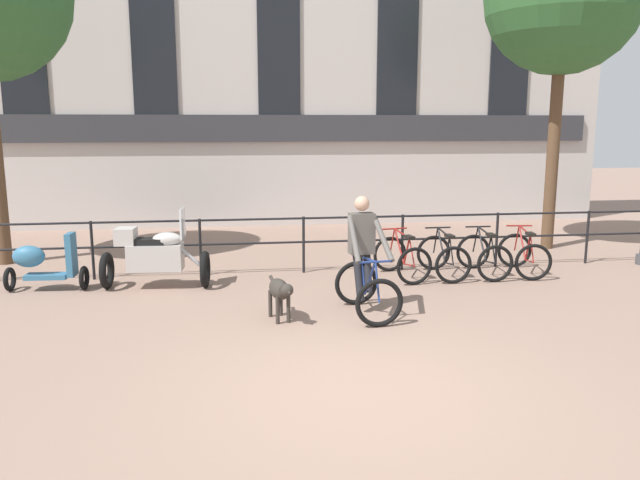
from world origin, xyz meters
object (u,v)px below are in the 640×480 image
at_px(cyclist_with_bike, 365,262).
at_px(dog, 280,291).
at_px(parked_bicycle_near_lamp, 402,258).
at_px(parked_motorcycle, 155,255).
at_px(parked_scooter, 43,263).
at_px(parked_bicycle_mid_right, 484,256).
at_px(parked_bicycle_mid_left, 443,257).
at_px(parked_bicycle_far_end, 524,255).

relative_size(cyclist_with_bike, dog, 1.87).
relative_size(dog, parked_bicycle_near_lamp, 0.75).
xyz_separation_m(parked_motorcycle, parked_bicycle_near_lamp, (4.29, 0.09, -0.20)).
relative_size(parked_motorcycle, parked_scooter, 1.38).
height_order(parked_bicycle_near_lamp, parked_bicycle_mid_right, same).
distance_m(parked_motorcycle, parked_bicycle_mid_right, 5.83).
distance_m(cyclist_with_bike, parked_motorcycle, 3.69).
bearing_deg(parked_motorcycle, parked_scooter, 91.66).
height_order(dog, parked_bicycle_mid_right, parked_bicycle_mid_right).
bearing_deg(parked_bicycle_near_lamp, parked_bicycle_mid_right, 170.87).
xyz_separation_m(cyclist_with_bike, parked_motorcycle, (-3.19, 1.85, -0.20)).
distance_m(parked_bicycle_mid_left, parked_bicycle_far_end, 1.54).
height_order(parked_bicycle_mid_right, parked_bicycle_far_end, same).
xyz_separation_m(cyclist_with_bike, parked_bicycle_mid_right, (2.63, 1.94, -0.41)).
relative_size(parked_bicycle_near_lamp, parked_bicycle_mid_right, 1.07).
distance_m(cyclist_with_bike, parked_bicycle_mid_right, 3.30).
height_order(cyclist_with_bike, parked_motorcycle, cyclist_with_bike).
bearing_deg(cyclist_with_bike, parked_bicycle_far_end, 24.64).
relative_size(dog, parked_bicycle_far_end, 0.76).
xyz_separation_m(parked_bicycle_mid_left, parked_bicycle_far_end, (1.54, 0.00, 0.00)).
height_order(dog, parked_bicycle_near_lamp, parked_bicycle_near_lamp).
bearing_deg(dog, parked_scooter, 136.85).
distance_m(dog, parked_motorcycle, 2.84).
distance_m(cyclist_with_bike, parked_bicycle_mid_left, 2.72).
bearing_deg(dog, cyclist_with_bike, -3.39).
xyz_separation_m(cyclist_with_bike, parked_scooter, (-5.00, 1.94, -0.30)).
bearing_deg(parked_bicycle_near_lamp, parked_motorcycle, -7.92).
bearing_deg(cyclist_with_bike, parked_motorcycle, 144.79).
xyz_separation_m(cyclist_with_bike, parked_bicycle_mid_left, (1.86, 1.94, -0.41)).
bearing_deg(parked_scooter, parked_bicycle_near_lamp, -86.49).
relative_size(parked_bicycle_far_end, parked_scooter, 0.91).
relative_size(dog, parked_bicycle_mid_right, 0.81).
bearing_deg(parked_scooter, cyclist_with_bike, -107.73).
bearing_deg(parked_bicycle_mid_left, parked_scooter, -0.53).
bearing_deg(parked_bicycle_near_lamp, parked_scooter, -9.16).
xyz_separation_m(parked_bicycle_mid_right, parked_scooter, (-7.63, 0.00, 0.10)).
distance_m(parked_bicycle_mid_left, parked_bicycle_mid_right, 0.77).
bearing_deg(cyclist_with_bike, parked_bicycle_mid_left, 41.09).
distance_m(dog, parked_bicycle_near_lamp, 3.18).
relative_size(dog, parked_bicycle_mid_left, 0.81).
height_order(cyclist_with_bike, parked_bicycle_far_end, cyclist_with_bike).
relative_size(cyclist_with_bike, parked_bicycle_mid_right, 1.52).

